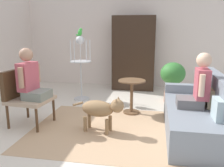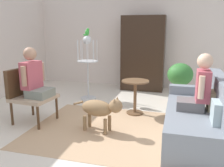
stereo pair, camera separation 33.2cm
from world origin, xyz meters
The scene contains 13 objects.
ground_plane centered at (0.00, 0.00, 0.00)m, with size 7.92×7.92×0.00m, color beige.
back_wall centered at (0.00, 3.36, 1.26)m, with size 6.77×0.12×2.52m, color silver.
area_rug centered at (0.05, 0.09, 0.00)m, with size 2.78×2.08×0.01m, color tan.
couch centered at (1.28, 0.16, 0.32)m, with size 0.85×1.92×0.92m.
armchair centered at (-1.57, 0.09, 0.55)m, with size 0.70×0.69×0.94m.
person_on_couch centered at (1.24, 0.15, 0.78)m, with size 0.46×0.50×0.83m.
person_on_armchair centered at (-1.41, 0.08, 0.81)m, with size 0.47×0.54×0.84m.
round_end_table centered at (0.18, 0.96, 0.42)m, with size 0.52×0.52×0.66m.
dog centered at (-0.21, -0.01, 0.38)m, with size 0.86×0.34×0.59m.
bird_cage_stand centered at (-1.06, 1.68, 0.86)m, with size 0.48×0.48×1.46m.
parrot centered at (-1.05, 1.68, 1.54)m, with size 0.17×0.10×0.17m.
potted_plant centered at (1.00, 1.85, 0.57)m, with size 0.54×0.54×0.89m.
armoire_cabinet centered at (0.03, 2.95, 0.97)m, with size 1.11×0.56×1.94m, color black.
Camera 2 is at (0.90, -3.40, 1.59)m, focal length 38.25 mm.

